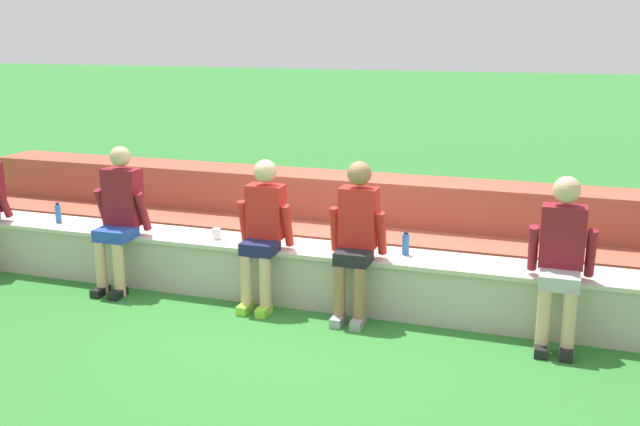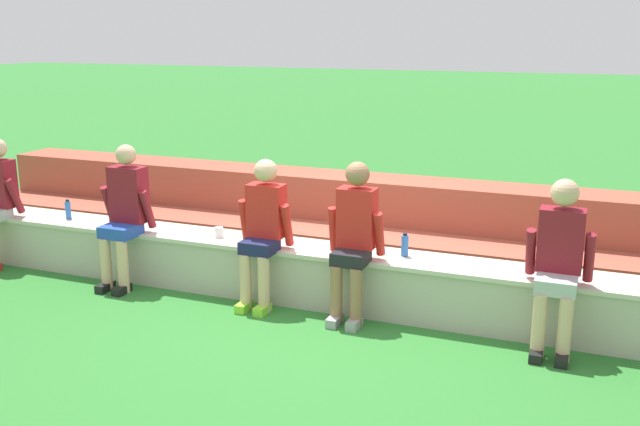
{
  "view_description": "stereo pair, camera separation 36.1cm",
  "coord_description": "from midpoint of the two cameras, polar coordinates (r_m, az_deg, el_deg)",
  "views": [
    {
      "loc": [
        2.09,
        -6.03,
        2.58
      ],
      "look_at": [
        -0.02,
        0.25,
        0.89
      ],
      "focal_mm": 40.71,
      "sensor_mm": 36.0,
      "label": 1
    },
    {
      "loc": [
        2.43,
        -5.9,
        2.58
      ],
      "look_at": [
        -0.02,
        0.25,
        0.89
      ],
      "focal_mm": 40.71,
      "sensor_mm": 36.0,
      "label": 2
    }
  ],
  "objects": [
    {
      "name": "person_center",
      "position": [
        6.83,
        -3.02,
        -1.15
      ],
      "size": [
        0.53,
        0.54,
        1.4
      ],
      "color": "#DBAD89",
      "rests_on": "ground"
    },
    {
      "name": "person_right_of_center",
      "position": [
        6.51,
        4.27,
        -1.8
      ],
      "size": [
        0.52,
        0.53,
        1.44
      ],
      "color": "#996B4C",
      "rests_on": "ground"
    },
    {
      "name": "stone_seating_wall",
      "position": [
        7.0,
        1.63,
        -4.81
      ],
      "size": [
        8.32,
        0.55,
        0.55
      ],
      "color": "#B7AF9E",
      "rests_on": "ground"
    },
    {
      "name": "plastic_cup_middle",
      "position": [
        7.31,
        -6.55,
        -1.52
      ],
      "size": [
        0.09,
        0.09,
        0.1
      ],
      "primitive_type": "cylinder",
      "color": "white",
      "rests_on": "stone_seating_wall"
    },
    {
      "name": "person_left_of_center",
      "position": [
        7.57,
        -13.82,
        0.13
      ],
      "size": [
        0.55,
        0.56,
        1.45
      ],
      "color": "#DBAD89",
      "rests_on": "ground"
    },
    {
      "name": "plastic_cup_left_end",
      "position": [
        7.97,
        -14.65,
        -0.57
      ],
      "size": [
        0.08,
        0.08,
        0.1
      ],
      "primitive_type": "cylinder",
      "color": "red",
      "rests_on": "stone_seating_wall"
    },
    {
      "name": "brick_bleachers",
      "position": [
        8.12,
        4.72,
        -1.33
      ],
      "size": [
        9.63,
        1.21,
        0.96
      ],
      "color": "#A8513D",
      "rests_on": "ground"
    },
    {
      "name": "ground_plane",
      "position": [
        6.88,
        0.88,
        -7.74
      ],
      "size": [
        80.0,
        80.0,
        0.0
      ],
      "primitive_type": "plane",
      "color": "#2D752D"
    },
    {
      "name": "water_bottle_center_gap",
      "position": [
        6.72,
        8.22,
        -2.54
      ],
      "size": [
        0.07,
        0.07,
        0.22
      ],
      "color": "blue",
      "rests_on": "stone_seating_wall"
    },
    {
      "name": "water_bottle_near_right",
      "position": [
        8.37,
        -18.04,
        0.24
      ],
      "size": [
        0.06,
        0.06,
        0.22
      ],
      "color": "blue",
      "rests_on": "stone_seating_wall"
    },
    {
      "name": "person_far_right",
      "position": [
        6.21,
        19.85,
        -3.5
      ],
      "size": [
        0.54,
        0.58,
        1.42
      ],
      "color": "#DBAD89",
      "rests_on": "ground"
    }
  ]
}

